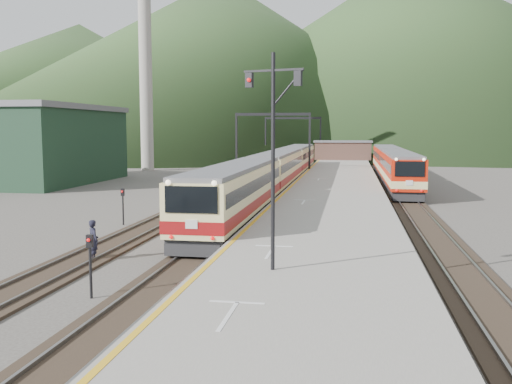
% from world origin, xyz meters
% --- Properties ---
extents(ground, '(400.00, 400.00, 0.00)m').
position_xyz_m(ground, '(0.00, 0.00, 0.00)').
color(ground, '#47423D').
rests_on(ground, ground).
extents(track_main, '(2.60, 200.00, 0.23)m').
position_xyz_m(track_main, '(0.00, 40.00, 0.07)').
color(track_main, black).
rests_on(track_main, ground).
extents(track_far, '(2.60, 200.00, 0.23)m').
position_xyz_m(track_far, '(-5.00, 40.00, 0.07)').
color(track_far, black).
rests_on(track_far, ground).
extents(track_second, '(2.60, 200.00, 0.23)m').
position_xyz_m(track_second, '(11.50, 40.00, 0.07)').
color(track_second, black).
rests_on(track_second, ground).
extents(platform, '(8.00, 100.00, 1.00)m').
position_xyz_m(platform, '(5.60, 38.00, 0.50)').
color(platform, gray).
rests_on(platform, ground).
extents(gantry_near, '(9.55, 0.25, 8.00)m').
position_xyz_m(gantry_near, '(-2.85, 55.00, 5.59)').
color(gantry_near, black).
rests_on(gantry_near, ground).
extents(gantry_far, '(9.55, 0.25, 8.00)m').
position_xyz_m(gantry_far, '(-2.85, 80.00, 5.59)').
color(gantry_far, black).
rests_on(gantry_far, ground).
extents(warehouse, '(14.50, 20.50, 8.60)m').
position_xyz_m(warehouse, '(-28.00, 42.00, 4.32)').
color(warehouse, '#173320').
rests_on(warehouse, ground).
extents(smokestack, '(1.80, 1.80, 30.00)m').
position_xyz_m(smokestack, '(-22.00, 62.00, 15.00)').
color(smokestack, '#9E998E').
rests_on(smokestack, ground).
extents(station_shed, '(9.40, 4.40, 3.10)m').
position_xyz_m(station_shed, '(5.60, 78.00, 2.57)').
color(station_shed, '#50352C').
rests_on(station_shed, platform).
extents(hill_a, '(180.00, 180.00, 60.00)m').
position_xyz_m(hill_a, '(-40.00, 190.00, 30.00)').
color(hill_a, '#334A24').
rests_on(hill_a, ground).
extents(hill_b, '(220.00, 220.00, 75.00)m').
position_xyz_m(hill_b, '(30.00, 230.00, 37.50)').
color(hill_b, '#334A24').
rests_on(hill_b, ground).
extents(hill_d, '(200.00, 200.00, 55.00)m').
position_xyz_m(hill_d, '(-120.00, 240.00, 27.50)').
color(hill_d, '#334A24').
rests_on(hill_d, ground).
extents(main_train, '(2.94, 60.25, 3.59)m').
position_xyz_m(main_train, '(0.00, 37.96, 2.02)').
color(main_train, '#E6D78D').
rests_on(main_train, track_main).
extents(second_train, '(2.78, 37.90, 3.39)m').
position_xyz_m(second_train, '(11.50, 48.57, 1.93)').
color(second_train, red).
rests_on(second_train, track_second).
extents(signal_mast, '(2.14, 0.72, 7.52)m').
position_xyz_m(signal_mast, '(4.28, 3.16, 5.56)').
color(signal_mast, black).
rests_on(signal_mast, platform).
extents(short_signal_a, '(0.24, 0.19, 2.27)m').
position_xyz_m(short_signal_a, '(-2.00, 1.98, 1.46)').
color(short_signal_a, black).
rests_on(short_signal_a, ground).
extents(short_signal_b, '(0.26, 0.23, 2.27)m').
position_xyz_m(short_signal_b, '(-3.37, 25.44, 1.46)').
color(short_signal_b, black).
rests_on(short_signal_b, ground).
extents(short_signal_c, '(0.25, 0.20, 2.27)m').
position_xyz_m(short_signal_c, '(-6.98, 16.86, 1.46)').
color(short_signal_c, black).
rests_on(short_signal_c, ground).
extents(worker, '(0.80, 0.80, 1.87)m').
position_xyz_m(worker, '(-4.49, 7.46, 0.93)').
color(worker, black).
rests_on(worker, ground).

